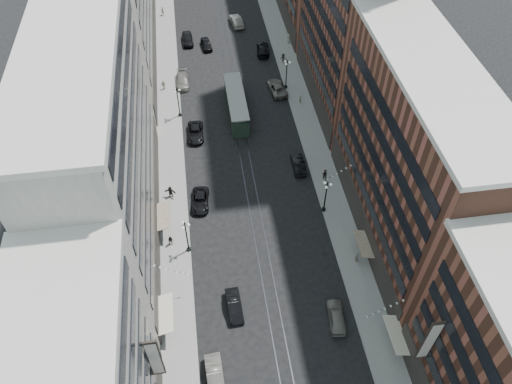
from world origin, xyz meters
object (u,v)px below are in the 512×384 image
lamppost_se_mid (286,73)px  car_5 (234,306)px  pedestrian_2 (171,241)px  car_13 (206,44)px  car_7 (195,133)px  car_14 (236,21)px  lamppost_sw_far (187,236)px  car_8 (182,81)px  pedestrian_6 (164,85)px  pedestrian_4 (357,257)px  streetcar (236,105)px  car_10 (298,164)px  pedestrian_extra_2 (288,38)px  lamppost_sw_mid (178,101)px  pedestrian_5 (170,192)px  pedestrian_8 (300,99)px  pedestrian_extra_1 (163,11)px  car_9 (188,39)px  lamppost_se_far (326,196)px  car_1 (215,377)px  car_12 (263,49)px  car_11 (277,87)px  pedestrian_7 (325,174)px  car_2 (200,201)px  pedestrian_9 (283,58)px  car_4 (336,316)px

lamppost_se_mid → car_5: (-13.64, -41.04, -2.34)m
pedestrian_2 → car_13: bearing=93.2°
car_7 → car_14: car_14 is taller
lamppost_sw_far → pedestrian_2: size_ratio=3.66×
car_8 → pedestrian_6: bearing=-160.0°
car_14 → pedestrian_6: 24.73m
pedestrian_4 → streetcar: bearing=34.9°
car_5 → car_10: size_ratio=0.98×
pedestrian_4 → pedestrian_extra_2: size_ratio=0.92×
lamppost_sw_mid → pedestrian_5: 17.72m
car_14 → pedestrian_8: size_ratio=3.33×
pedestrian_extra_2 → streetcar: bearing=-54.2°
pedestrian_extra_1 → car_9: bearing=-22.2°
lamppost_sw_far → car_8: 35.81m
lamppost_se_far → car_1: (-16.56, -20.95, -2.29)m
car_9 → pedestrian_5: 39.85m
streetcar → pedestrian_extra_2: streetcar is taller
car_14 → lamppost_se_far: bearing=89.3°
car_13 → pedestrian_8: pedestrian_8 is taller
pedestrian_2 → pedestrian_extra_2: (23.68, 45.00, 0.10)m
lamppost_sw_mid → pedestrian_2: bearing=-94.8°
lamppost_sw_mid → car_7: size_ratio=1.05×
car_9 → car_12: 14.82m
car_13 → pedestrian_8: 23.98m
lamppost_se_mid → pedestrian_5: (-20.37, -22.49, -2.04)m
pedestrian_2 → car_11: size_ratio=0.26×
pedestrian_4 → car_9: (-18.08, 53.73, -0.10)m
lamppost_sw_mid → pedestrian_6: bearing=107.4°
pedestrian_4 → pedestrian_7: size_ratio=0.93×
lamppost_sw_far → pedestrian_6: (-2.40, 34.64, -2.10)m
pedestrian_4 → lamppost_sw_far: bearing=92.3°
pedestrian_7 → pedestrian_4: bearing=121.9°
car_2 → car_12: bearing=74.2°
car_10 → pedestrian_7: size_ratio=2.76×
car_13 → pedestrian_2: bearing=-107.0°
car_11 → pedestrian_extra_1: pedestrian_extra_1 is taller
streetcar → car_9: streetcar is taller
car_11 → pedestrian_7: bearing=92.5°
car_12 → pedestrian_7: pedestrian_7 is taller
pedestrian_4 → car_12: bearing=20.1°
lamppost_se_mid → pedestrian_9: lamppost_se_mid is taller
lamppost_se_mid → car_8: size_ratio=1.04×
car_1 → pedestrian_4: pedestrian_4 is taller
pedestrian_7 → pedestrian_extra_1: bearing=-36.9°
lamppost_se_mid → pedestrian_8: 5.23m
pedestrian_2 → car_10: pedestrian_2 is taller
lamppost_sw_mid → car_4: lamppost_sw_mid is taller
lamppost_sw_mid → car_12: size_ratio=1.01×
lamppost_sw_far → car_13: 47.29m
lamppost_se_mid → pedestrian_extra_2: bearing=77.7°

